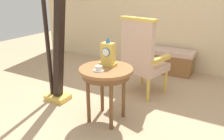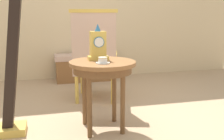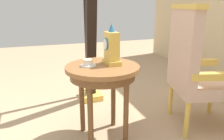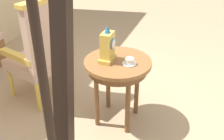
% 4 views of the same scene
% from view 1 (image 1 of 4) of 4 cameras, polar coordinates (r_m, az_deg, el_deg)
% --- Properties ---
extents(ground_plane, '(10.00, 10.00, 0.00)m').
position_cam_1_polar(ground_plane, '(2.82, -0.59, -12.00)').
color(ground_plane, tan).
extents(side_table, '(0.61, 0.61, 0.66)m').
position_cam_1_polar(side_table, '(2.54, -1.51, -1.34)').
color(side_table, brown).
rests_on(side_table, ground).
extents(teacup_left, '(0.12, 0.12, 0.06)m').
position_cam_1_polar(teacup_left, '(2.42, -3.38, 0.38)').
color(teacup_left, white).
rests_on(teacup_left, side_table).
extents(mantel_clock, '(0.19, 0.11, 0.34)m').
position_cam_1_polar(mantel_clock, '(2.55, -1.02, 4.02)').
color(mantel_clock, gold).
rests_on(mantel_clock, side_table).
extents(armchair, '(0.67, 0.66, 1.14)m').
position_cam_1_polar(armchair, '(3.23, 7.62, 3.52)').
color(armchair, '#CCA893').
rests_on(armchair, ground).
extents(harp, '(0.40, 0.24, 1.81)m').
position_cam_1_polar(harp, '(3.06, -14.09, 4.90)').
color(harp, gold).
rests_on(harp, ground).
extents(window_bench, '(1.01, 0.40, 0.44)m').
position_cam_1_polar(window_bench, '(4.36, 13.51, 2.37)').
color(window_bench, '#CCA893').
rests_on(window_bench, ground).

